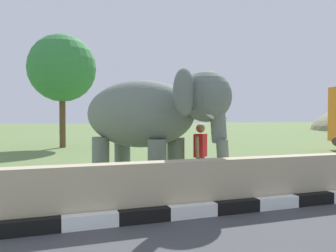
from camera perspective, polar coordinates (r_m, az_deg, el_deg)
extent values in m
cube|color=black|center=(5.71, -22.60, -15.80)|extent=(0.90, 0.20, 0.24)
cube|color=white|center=(5.72, -13.22, -15.69)|extent=(0.90, 0.20, 0.24)
cube|color=black|center=(5.87, -4.13, -15.20)|extent=(0.90, 0.20, 0.24)
cube|color=white|center=(6.15, 4.27, -14.42)|extent=(0.90, 0.20, 0.24)
cube|color=black|center=(6.55, 11.74, -13.47)|extent=(0.90, 0.20, 0.24)
cube|color=white|center=(7.04, 18.22, -12.46)|extent=(0.90, 0.20, 0.24)
cube|color=black|center=(7.60, 23.75, -11.47)|extent=(0.90, 0.20, 0.24)
cube|color=tan|center=(6.08, -3.94, -10.92)|extent=(28.00, 0.36, 1.00)
cylinder|color=slate|center=(8.45, 1.36, -6.38)|extent=(0.44, 0.44, 1.31)
cylinder|color=slate|center=(7.68, -1.87, -7.17)|extent=(0.44, 0.44, 1.31)
cylinder|color=slate|center=(9.37, -7.86, -5.62)|extent=(0.44, 0.44, 1.31)
cylinder|color=slate|center=(8.68, -11.51, -6.19)|extent=(0.44, 0.44, 1.31)
ellipsoid|color=slate|center=(8.43, -5.19, 2.11)|extent=(3.25, 3.39, 1.70)
sphere|color=slate|center=(7.53, 6.57, 5.10)|extent=(1.16, 1.16, 1.16)
ellipsoid|color=#D84C8C|center=(7.43, 8.64, 6.30)|extent=(0.72, 0.69, 0.44)
ellipsoid|color=slate|center=(8.31, 7.79, 5.09)|extent=(0.83, 0.77, 1.00)
ellipsoid|color=slate|center=(6.89, 2.88, 5.86)|extent=(0.83, 0.77, 1.00)
cylinder|color=slate|center=(7.41, 8.62, 0.90)|extent=(0.62, 0.60, 1.00)
cylinder|color=slate|center=(7.42, 9.44, -5.30)|extent=(0.46, 0.45, 0.83)
cone|color=beige|center=(7.69, 8.98, 1.66)|extent=(0.52, 0.48, 0.22)
cone|color=beige|center=(7.17, 7.38, 1.68)|extent=(0.52, 0.48, 0.22)
cylinder|color=navy|center=(8.52, 5.79, -7.96)|extent=(0.15, 0.15, 0.82)
cylinder|color=navy|center=(8.34, 5.39, -8.18)|extent=(0.15, 0.15, 0.82)
cube|color=red|center=(8.34, 5.61, -3.32)|extent=(0.44, 0.46, 0.58)
cylinder|color=#9E7251|center=(8.59, 6.11, -3.38)|extent=(0.15, 0.15, 0.52)
cylinder|color=#9E7251|center=(8.10, 5.07, -3.67)|extent=(0.17, 0.18, 0.53)
sphere|color=#9E7251|center=(8.32, 5.61, -0.37)|extent=(0.23, 0.23, 0.23)
cylinder|color=brown|center=(21.00, -17.72, 1.48)|extent=(0.36, 0.36, 3.68)
sphere|color=#347E3E|center=(21.21, -17.78, 9.48)|extent=(4.04, 4.04, 4.04)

